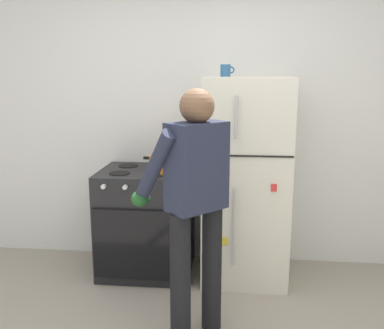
{
  "coord_description": "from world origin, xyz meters",
  "views": [
    {
      "loc": [
        0.29,
        -1.92,
        1.69
      ],
      "look_at": [
        -0.05,
        1.32,
        1.0
      ],
      "focal_mm": 40.85,
      "sensor_mm": 36.0,
      "label": 1
    }
  ],
  "objects_px": {
    "stove_range": "(146,222)",
    "red_pot": "(163,164)",
    "person_cook": "(194,194)",
    "coffee_mug": "(226,70)",
    "refrigerator": "(246,180)"
  },
  "relations": [
    {
      "from": "stove_range",
      "to": "red_pot",
      "type": "bearing_deg",
      "value": -13.92
    },
    {
      "from": "person_cook",
      "to": "coffee_mug",
      "type": "height_order",
      "value": "coffee_mug"
    },
    {
      "from": "stove_range",
      "to": "red_pot",
      "type": "height_order",
      "value": "red_pot"
    },
    {
      "from": "red_pot",
      "to": "coffee_mug",
      "type": "distance_m",
      "value": 0.9
    },
    {
      "from": "coffee_mug",
      "to": "stove_range",
      "type": "bearing_deg",
      "value": -174.72
    },
    {
      "from": "red_pot",
      "to": "coffee_mug",
      "type": "bearing_deg",
      "value": 11.47
    },
    {
      "from": "person_cook",
      "to": "coffee_mug",
      "type": "xyz_separation_m",
      "value": [
        0.16,
        0.94,
        0.75
      ]
    },
    {
      "from": "stove_range",
      "to": "coffee_mug",
      "type": "distance_m",
      "value": 1.42
    },
    {
      "from": "stove_range",
      "to": "refrigerator",
      "type": "bearing_deg",
      "value": 0.69
    },
    {
      "from": "person_cook",
      "to": "stove_range",
      "type": "bearing_deg",
      "value": 119.09
    },
    {
      "from": "refrigerator",
      "to": "person_cook",
      "type": "distance_m",
      "value": 0.96
    },
    {
      "from": "refrigerator",
      "to": "coffee_mug",
      "type": "distance_m",
      "value": 0.89
    },
    {
      "from": "person_cook",
      "to": "coffee_mug",
      "type": "relative_size",
      "value": 14.28
    },
    {
      "from": "person_cook",
      "to": "coffee_mug",
      "type": "distance_m",
      "value": 1.22
    },
    {
      "from": "person_cook",
      "to": "red_pot",
      "type": "bearing_deg",
      "value": 111.44
    }
  ]
}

